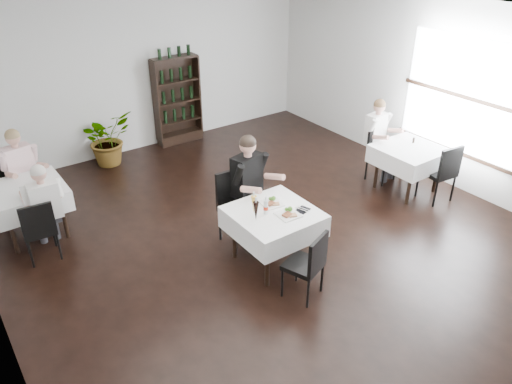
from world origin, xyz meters
The scene contains 24 objects.
room_shell centered at (0.00, 0.00, 1.50)m, with size 9.00×9.00×9.00m.
window_right centered at (3.48, 0.00, 1.50)m, with size 0.06×2.30×1.85m.
wine_shelf centered at (0.60, 4.31, 0.85)m, with size 0.90×0.28×1.75m.
main_table centered at (-0.30, 0.00, 0.62)m, with size 1.03×1.03×0.77m.
left_table centered at (-2.70, 2.50, 0.62)m, with size 0.98×0.98×0.77m.
right_table centered at (2.70, 0.30, 0.62)m, with size 0.98×0.98×0.77m.
potted_tree centered at (-0.95, 4.16, 0.49)m, with size 0.88×0.77×0.98m, color #285D1F.
main_chair_far centered at (-0.40, 0.71, 0.60)m, with size 0.49×0.49×1.04m.
main_chair_near centered at (-0.39, -0.80, 0.51)m, with size 0.52×0.52×0.89m.
left_chair_far centered at (-2.87, 3.11, 0.60)m, with size 0.61×0.61×1.06m.
left_chair_near centered at (-2.76, 1.79, 0.51)m, with size 0.44×0.44×0.89m.
right_chair_far centered at (2.63, 0.86, 0.51)m, with size 0.46×0.46×0.89m.
right_chair_near centered at (2.84, -0.26, 0.56)m, with size 0.49×0.50×0.97m.
diner_main centered at (-0.18, 0.64, 0.90)m, with size 0.64×0.68×1.55m.
diner_left_far centered at (-2.61, 3.02, 0.82)m, with size 0.58×0.60×1.42m.
diner_left_near centered at (-2.59, 1.96, 0.77)m, with size 0.50×0.51×1.32m.
diner_right_far centered at (2.71, 0.97, 0.80)m, with size 0.55×0.56×1.38m.
plate_far centered at (-0.20, 0.16, 0.79)m, with size 0.29×0.29×0.08m.
plate_near centered at (-0.20, -0.18, 0.79)m, with size 0.28×0.28×0.08m.
pilsner_dark centered at (-0.60, -0.04, 0.90)m, with size 0.08×0.08×0.32m.
pilsner_lager centered at (-0.53, 0.11, 0.89)m, with size 0.07×0.07×0.30m.
coke_bottle centered at (-0.41, 0.02, 0.87)m, with size 0.06×0.06×0.24m.
napkin_cutlery centered at (0.02, -0.19, 0.78)m, with size 0.21×0.19×0.02m.
pepper_mill centered at (2.89, 0.40, 0.81)m, with size 0.04×0.04×0.09m, color black.
Camera 1 is at (-3.60, -4.26, 4.05)m, focal length 35.00 mm.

